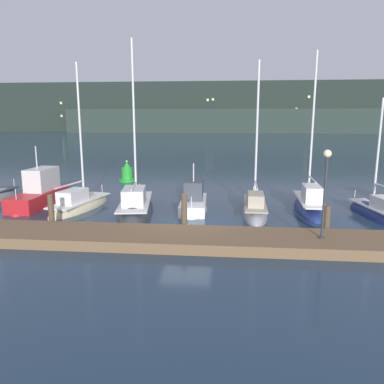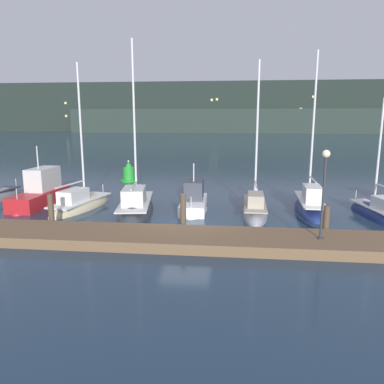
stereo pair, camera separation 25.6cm
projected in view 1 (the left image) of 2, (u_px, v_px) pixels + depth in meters
name	position (u px, v px, depth m)	size (l,w,h in m)	color
ground_plane	(186.00, 227.00, 18.56)	(400.00, 400.00, 0.00)	#1E3347
dock	(180.00, 239.00, 16.14)	(32.43, 2.80, 0.45)	brown
mooring_pile_1	(51.00, 211.00, 18.25)	(0.28, 0.28, 1.71)	#4C3D2D
mooring_pile_2	(184.00, 213.00, 17.61)	(0.28, 0.28, 1.84)	#4C3D2D
mooring_pile_3	(327.00, 221.00, 17.02)	(0.28, 0.28, 1.46)	#4C3D2D
motorboat_berth_2	(40.00, 199.00, 23.10)	(1.91, 5.49, 4.28)	red
sailboat_berth_3	(80.00, 207.00, 22.30)	(2.73, 5.91, 9.12)	beige
sailboat_berth_4	(136.00, 210.00, 21.52)	(2.93, 6.75, 10.43)	#2D3338
motorboat_berth_5	(193.00, 205.00, 22.15)	(1.75, 4.67, 3.28)	white
sailboat_berth_6	(255.00, 212.00, 21.08)	(1.55, 5.40, 9.12)	gray
sailboat_berth_7	(309.00, 207.00, 21.85)	(1.82, 5.89, 9.57)	navy
sailboat_berth_8	(377.00, 216.00, 20.29)	(2.10, 5.44, 7.10)	navy
channel_buoy	(127.00, 174.00, 31.74)	(1.43, 1.43, 1.79)	green
dock_lamppost	(326.00, 179.00, 15.01)	(0.32, 0.32, 3.66)	#2D2D33
hillside_backdrop	(231.00, 109.00, 138.16)	(240.00, 23.00, 17.80)	#1E2823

